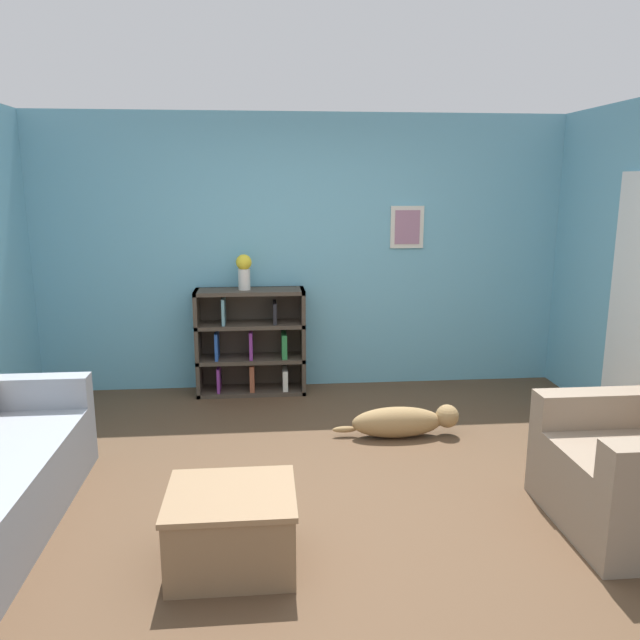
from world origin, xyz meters
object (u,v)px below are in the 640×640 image
coffee_table (232,526)px  vase (244,270)px  bookshelf (251,343)px  dog (403,421)px

coffee_table → vase: vase is taller
coffee_table → bookshelf: bearing=88.7°
dog → vase: vase is taller
dog → vase: (-1.25, 1.19, 1.06)m
bookshelf → vase: 0.70m
bookshelf → vase: size_ratio=3.11×
coffee_table → dog: 2.02m
bookshelf → coffee_table: bearing=-91.3°
coffee_table → vase: (0.01, 2.77, 0.96)m
dog → coffee_table: bearing=-128.7°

